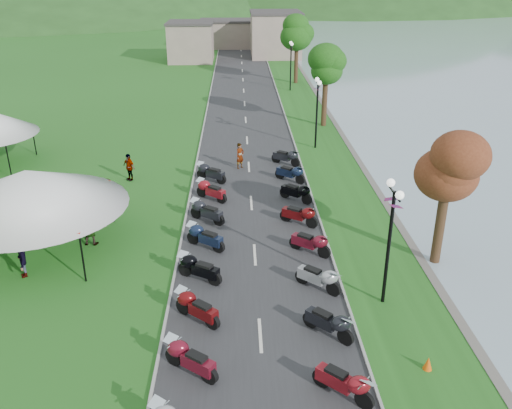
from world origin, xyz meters
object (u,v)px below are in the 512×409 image
object	(u,v)px
pedestrian_b	(69,207)
pedestrian_c	(24,276)
pedestrian_a	(111,204)
vendor_tent_main	(32,211)

from	to	relation	value
pedestrian_b	pedestrian_c	bearing A→B (deg)	69.42
pedestrian_a	pedestrian_b	size ratio (longest dim) A/B	0.96
pedestrian_a	pedestrian_b	xyz separation A→B (m)	(-2.26, -0.36, 0.00)
vendor_tent_main	pedestrian_a	size ratio (longest dim) A/B	3.86
pedestrian_b	pedestrian_c	xyz separation A→B (m)	(0.11, -7.33, 0.00)
pedestrian_b	pedestrian_c	distance (m)	7.33
pedestrian_a	vendor_tent_main	bearing A→B (deg)	-152.08
vendor_tent_main	pedestrian_b	xyz separation A→B (m)	(0.03, 4.90, -2.00)
vendor_tent_main	pedestrian_b	distance (m)	5.29
pedestrian_a	pedestrian_c	distance (m)	7.98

